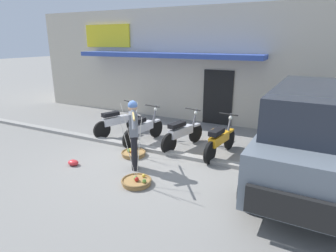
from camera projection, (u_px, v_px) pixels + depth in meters
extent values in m
plane|color=gray|center=(143.00, 161.00, 7.36)|extent=(90.00, 90.00, 0.00)
cube|color=gray|center=(156.00, 150.00, 7.95)|extent=(20.00, 0.24, 0.10)
cylinder|color=black|center=(134.00, 151.00, 6.90)|extent=(0.15, 0.15, 0.86)
cylinder|color=black|center=(135.00, 153.00, 6.73)|extent=(0.15, 0.15, 0.86)
cube|color=slate|center=(133.00, 124.00, 6.61)|extent=(0.36, 0.39, 0.54)
sphere|color=tan|center=(133.00, 107.00, 6.50)|extent=(0.21, 0.21, 0.21)
sphere|color=#4C70B2|center=(133.00, 105.00, 6.48)|extent=(0.22, 0.22, 0.22)
cylinder|color=slate|center=(133.00, 115.00, 6.79)|extent=(0.27, 0.33, 0.43)
cylinder|color=slate|center=(133.00, 120.00, 6.34)|extent=(0.27, 0.33, 0.43)
cylinder|color=tan|center=(133.00, 111.00, 6.52)|extent=(0.98, 1.35, 0.04)
cylinder|color=#9E7542|center=(134.00, 154.00, 7.70)|extent=(0.62, 0.62, 0.09)
torus|color=brown|center=(134.00, 152.00, 7.68)|extent=(0.67, 0.67, 0.05)
sphere|color=red|center=(135.00, 150.00, 7.76)|extent=(0.08, 0.08, 0.08)
sphere|color=#6DA840|center=(129.00, 150.00, 7.70)|extent=(0.09, 0.09, 0.09)
sphere|color=gold|center=(130.00, 150.00, 7.78)|extent=(0.08, 0.08, 0.08)
sphere|color=#B0201B|center=(132.00, 152.00, 7.63)|extent=(0.08, 0.08, 0.08)
sphere|color=#6BA63F|center=(134.00, 152.00, 7.61)|extent=(0.09, 0.09, 0.09)
sphere|color=gold|center=(131.00, 151.00, 7.67)|extent=(0.09, 0.09, 0.09)
cylinder|color=silver|center=(136.00, 127.00, 7.61)|extent=(0.01, 0.30, 1.36)
cylinder|color=silver|center=(127.00, 129.00, 7.48)|extent=(0.26, 0.16, 1.36)
cylinder|color=silver|center=(135.00, 130.00, 7.37)|extent=(0.26, 0.16, 1.36)
cylinder|color=#9E7542|center=(137.00, 182.00, 6.16)|extent=(0.62, 0.62, 0.09)
torus|color=brown|center=(136.00, 180.00, 6.15)|extent=(0.67, 0.67, 0.05)
sphere|color=red|center=(137.00, 179.00, 6.10)|extent=(0.10, 0.10, 0.10)
sphere|color=yellow|center=(144.00, 176.00, 6.28)|extent=(0.08, 0.08, 0.08)
sphere|color=#6BA63F|center=(144.00, 181.00, 6.03)|extent=(0.09, 0.09, 0.09)
sphere|color=gold|center=(136.00, 179.00, 6.14)|extent=(0.08, 0.08, 0.08)
sphere|color=#639A3B|center=(136.00, 178.00, 6.14)|extent=(0.10, 0.10, 0.10)
cylinder|color=silver|center=(139.00, 149.00, 6.07)|extent=(0.01, 0.30, 1.36)
cylinder|color=silver|center=(129.00, 152.00, 5.94)|extent=(0.26, 0.16, 1.36)
cylinder|color=silver|center=(139.00, 154.00, 5.84)|extent=(0.26, 0.16, 1.36)
cylinder|color=black|center=(134.00, 123.00, 9.75)|extent=(0.28, 0.57, 0.58)
cylinder|color=black|center=(102.00, 130.00, 8.95)|extent=(0.28, 0.57, 0.58)
cube|color=silver|center=(134.00, 115.00, 9.68)|extent=(0.23, 0.31, 0.06)
cube|color=silver|center=(116.00, 120.00, 9.22)|extent=(0.51, 0.91, 0.24)
cube|color=black|center=(111.00, 114.00, 9.04)|extent=(0.41, 0.60, 0.12)
cylinder|color=slate|center=(131.00, 112.00, 9.57)|extent=(0.16, 0.30, 0.76)
cylinder|color=black|center=(129.00, 101.00, 9.41)|extent=(0.52, 0.23, 0.04)
sphere|color=silver|center=(133.00, 105.00, 9.55)|extent=(0.11, 0.11, 0.11)
cylinder|color=black|center=(156.00, 128.00, 9.12)|extent=(0.16, 0.59, 0.58)
cylinder|color=black|center=(130.00, 139.00, 8.15)|extent=(0.16, 0.59, 0.58)
cube|color=silver|center=(156.00, 121.00, 9.05)|extent=(0.18, 0.30, 0.06)
cube|color=silver|center=(142.00, 127.00, 8.49)|extent=(0.33, 0.92, 0.24)
cube|color=black|center=(137.00, 121.00, 8.28)|extent=(0.30, 0.59, 0.12)
cylinder|color=slate|center=(154.00, 117.00, 8.93)|extent=(0.10, 0.30, 0.76)
cylinder|color=black|center=(152.00, 106.00, 8.76)|extent=(0.54, 0.11, 0.04)
sphere|color=silver|center=(156.00, 109.00, 8.92)|extent=(0.11, 0.11, 0.11)
cylinder|color=black|center=(196.00, 133.00, 8.67)|extent=(0.23, 0.58, 0.58)
cylinder|color=black|center=(169.00, 144.00, 7.78)|extent=(0.23, 0.58, 0.58)
cube|color=silver|center=(196.00, 125.00, 8.60)|extent=(0.21, 0.31, 0.06)
cube|color=silver|center=(181.00, 132.00, 8.09)|extent=(0.42, 0.92, 0.24)
cube|color=black|center=(177.00, 125.00, 7.89)|extent=(0.36, 0.60, 0.12)
cylinder|color=slate|center=(194.00, 121.00, 8.49)|extent=(0.13, 0.30, 0.76)
cylinder|color=black|center=(193.00, 109.00, 8.32)|extent=(0.53, 0.17, 0.04)
sphere|color=silver|center=(196.00, 113.00, 8.47)|extent=(0.11, 0.11, 0.11)
cylinder|color=black|center=(229.00, 139.00, 8.12)|extent=(0.16, 0.59, 0.58)
cylinder|color=black|center=(210.00, 153.00, 7.15)|extent=(0.16, 0.59, 0.58)
cube|color=orange|center=(230.00, 131.00, 8.05)|extent=(0.18, 0.30, 0.06)
cube|color=orange|center=(219.00, 139.00, 7.49)|extent=(0.32, 0.92, 0.24)
cube|color=black|center=(217.00, 132.00, 7.28)|extent=(0.30, 0.59, 0.12)
cylinder|color=slate|center=(229.00, 127.00, 7.93)|extent=(0.10, 0.30, 0.76)
cylinder|color=black|center=(229.00, 114.00, 7.75)|extent=(0.54, 0.11, 0.04)
sphere|color=silver|center=(231.00, 118.00, 7.92)|extent=(0.11, 0.11, 0.11)
cube|color=slate|center=(313.00, 146.00, 5.98)|extent=(2.07, 4.76, 0.96)
cube|color=#282D38|center=(319.00, 105.00, 5.86)|extent=(1.84, 3.72, 0.76)
cube|color=black|center=(302.00, 211.00, 4.01)|extent=(1.62, 0.16, 0.44)
cylinder|color=black|center=(249.00, 186.00, 5.34)|extent=(0.29, 0.77, 0.76)
cylinder|color=black|center=(274.00, 140.00, 7.78)|extent=(0.29, 0.77, 0.76)
cube|color=silver|center=(301.00, 221.00, 4.10)|extent=(0.44, 0.03, 0.12)
cube|color=beige|center=(194.00, 61.00, 13.05)|extent=(13.00, 5.00, 4.20)
cube|color=#334CA3|center=(165.00, 55.00, 10.37)|extent=(7.15, 1.00, 0.16)
cube|color=yellow|center=(107.00, 36.00, 11.81)|extent=(2.20, 0.08, 0.90)
cube|color=black|center=(218.00, 98.00, 10.37)|extent=(1.10, 0.06, 2.00)
ellipsoid|color=red|center=(73.00, 163.00, 7.09)|extent=(0.28, 0.22, 0.14)
cube|color=olive|center=(218.00, 135.00, 8.86)|extent=(0.44, 0.36, 0.32)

